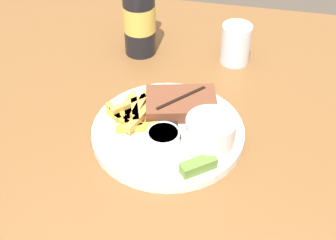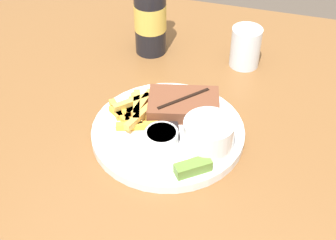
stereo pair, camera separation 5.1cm
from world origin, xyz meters
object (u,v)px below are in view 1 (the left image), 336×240
(coleslaw_cup, at_px, (211,132))
(knife_utensil, at_px, (170,116))
(fork_utensil, at_px, (128,129))
(drinking_glass, at_px, (236,44))
(dipping_sauce_cup, at_px, (161,137))
(beer_bottle, at_px, (139,16))
(pickle_spear, at_px, (198,166))
(dinner_plate, at_px, (168,132))
(steak_portion, at_px, (181,103))

(coleslaw_cup, height_order, knife_utensil, coleslaw_cup)
(fork_utensil, bearing_deg, drinking_glass, 46.58)
(dipping_sauce_cup, bearing_deg, fork_utensil, 161.27)
(beer_bottle, bearing_deg, coleslaw_cup, -56.09)
(dipping_sauce_cup, distance_m, pickle_spear, 0.09)
(dinner_plate, distance_m, dipping_sauce_cup, 0.05)
(coleslaw_cup, relative_size, knife_utensil, 0.53)
(dipping_sauce_cup, relative_size, knife_utensil, 0.36)
(drinking_glass, bearing_deg, pickle_spear, -93.93)
(pickle_spear, height_order, knife_utensil, pickle_spear)
(steak_portion, xyz_separation_m, drinking_glass, (0.08, 0.21, 0.01))
(dipping_sauce_cup, distance_m, drinking_glass, 0.32)
(dinner_plate, relative_size, drinking_glass, 3.14)
(fork_utensil, bearing_deg, pickle_spear, -41.42)
(dinner_plate, bearing_deg, drinking_glass, 70.89)
(coleslaw_cup, height_order, beer_bottle, beer_bottle)
(fork_utensil, height_order, beer_bottle, beer_bottle)
(dipping_sauce_cup, distance_m, beer_bottle, 0.33)
(coleslaw_cup, distance_m, fork_utensil, 0.15)
(steak_portion, xyz_separation_m, knife_utensil, (-0.01, -0.03, -0.01))
(coleslaw_cup, distance_m, knife_utensil, 0.11)
(steak_portion, height_order, pickle_spear, steak_portion)
(fork_utensil, distance_m, beer_bottle, 0.29)
(knife_utensil, relative_size, beer_bottle, 0.64)
(steak_portion, xyz_separation_m, coleslaw_cup, (0.07, -0.09, 0.02))
(dipping_sauce_cup, bearing_deg, coleslaw_cup, 5.84)
(pickle_spear, xyz_separation_m, knife_utensil, (-0.07, 0.12, -0.01))
(steak_portion, bearing_deg, beer_bottle, 122.68)
(knife_utensil, height_order, drinking_glass, drinking_glass)
(pickle_spear, height_order, fork_utensil, pickle_spear)
(dinner_plate, distance_m, knife_utensil, 0.03)
(coleslaw_cup, bearing_deg, knife_utensil, 142.82)
(dinner_plate, height_order, coleslaw_cup, coleslaw_cup)
(dinner_plate, bearing_deg, fork_utensil, -166.22)
(pickle_spear, bearing_deg, steak_portion, 110.57)
(dinner_plate, distance_m, drinking_glass, 0.29)
(dinner_plate, distance_m, pickle_spear, 0.11)
(steak_portion, bearing_deg, coleslaw_cup, -53.41)
(fork_utensil, height_order, drinking_glass, drinking_glass)
(steak_portion, distance_m, pickle_spear, 0.16)
(pickle_spear, bearing_deg, dipping_sauce_cup, 145.48)
(pickle_spear, relative_size, knife_utensil, 0.38)
(dinner_plate, xyz_separation_m, coleslaw_cup, (0.08, -0.03, 0.04))
(steak_portion, relative_size, knife_utensil, 0.92)
(dinner_plate, height_order, fork_utensil, fork_utensil)
(coleslaw_cup, bearing_deg, drinking_glass, 87.39)
(fork_utensil, relative_size, drinking_glass, 1.52)
(steak_portion, bearing_deg, pickle_spear, -69.43)
(dipping_sauce_cup, height_order, fork_utensil, dipping_sauce_cup)
(dipping_sauce_cup, height_order, beer_bottle, beer_bottle)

